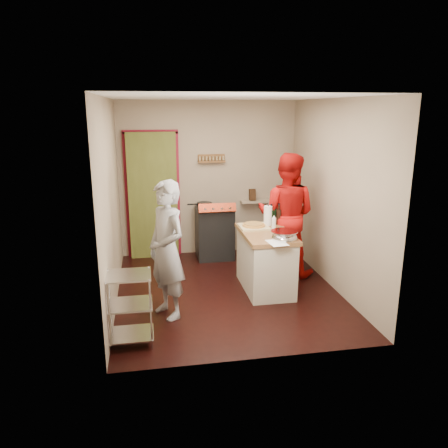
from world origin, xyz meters
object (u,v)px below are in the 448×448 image
Objects in this scene: wire_shelving at (130,305)px; person_stripe at (167,250)px; island at (266,258)px; person_red at (286,215)px; stove at (215,232)px.

person_stripe is (0.44, 0.60, 0.40)m from wire_shelving.
island is 0.66× the size of person_red.
stove is 1.26× the size of wire_shelving.
stove is 1.39m from person_red.
stove is 1.53m from island.
person_stripe is at bearing 61.60° from person_red.
island is at bearing 80.35° from person_red.
island reaches higher than stove.
stove reaches higher than wire_shelving.
island reaches higher than wire_shelving.
island is 0.86m from person_red.
person_stripe is at bearing -157.25° from island.
person_stripe is 0.91× the size of person_red.
stove is 2.25m from person_stripe.
person_red reaches higher than stove.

